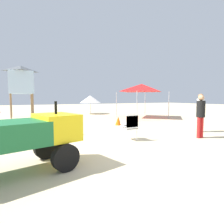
{
  "coord_description": "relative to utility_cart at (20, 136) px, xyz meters",
  "views": [
    {
      "loc": [
        -3.45,
        -4.37,
        1.58
      ],
      "look_at": [
        0.23,
        2.76,
        0.97
      ],
      "focal_mm": 29.94,
      "sensor_mm": 36.0,
      "label": 1
    }
  ],
  "objects": [
    {
      "name": "ground",
      "position": [
        3.41,
        0.07,
        -0.78
      ],
      "size": [
        80.0,
        80.0,
        0.0
      ],
      "primitive_type": "plane",
      "color": "beige"
    },
    {
      "name": "utility_cart",
      "position": [
        0.0,
        0.0,
        0.0
      ],
      "size": [
        2.76,
        1.8,
        1.5
      ],
      "color": "#1E6B38",
      "rests_on": "ground"
    },
    {
      "name": "stacked_plastic_chairs",
      "position": [
        3.7,
        1.47,
        -0.18
      ],
      "size": [
        0.48,
        0.48,
        1.02
      ],
      "color": "white",
      "rests_on": "ground"
    },
    {
      "name": "surfboard_pile",
      "position": [
        1.39,
        3.32,
        -0.66
      ],
      "size": [
        2.25,
        0.81,
        0.24
      ],
      "color": "red",
      "rests_on": "ground"
    },
    {
      "name": "lifeguard_near_left",
      "position": [
        7.52,
        1.46,
        0.24
      ],
      "size": [
        0.32,
        0.32,
        1.77
      ],
      "color": "#194C19",
      "rests_on": "ground"
    },
    {
      "name": "lifeguard_near_right",
      "position": [
        6.38,
        0.57,
        0.19
      ],
      "size": [
        0.32,
        0.32,
        1.69
      ],
      "color": "red",
      "rests_on": "ground"
    },
    {
      "name": "popup_canopy",
      "position": [
        8.89,
        7.85,
        1.58
      ],
      "size": [
        3.01,
        3.01,
        2.68
      ],
      "color": "#B2B2B7",
      "rests_on": "ground"
    },
    {
      "name": "lifeguard_tower",
      "position": [
        0.4,
        12.61,
        2.25
      ],
      "size": [
        1.98,
        1.98,
        4.15
      ],
      "color": "olive",
      "rests_on": "ground"
    },
    {
      "name": "beach_umbrella_left",
      "position": [
        6.46,
        12.9,
        0.65
      ],
      "size": [
        2.08,
        2.08,
        1.8
      ],
      "color": "beige",
      "rests_on": "ground"
    },
    {
      "name": "traffic_cone_near",
      "position": [
        5.19,
        5.05,
        -0.54
      ],
      "size": [
        0.35,
        0.35,
        0.5
      ],
      "primitive_type": "cone",
      "color": "orange",
      "rests_on": "ground"
    }
  ]
}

